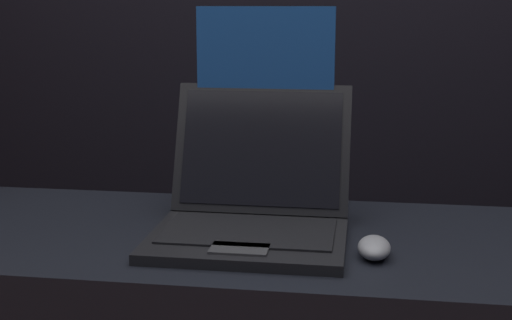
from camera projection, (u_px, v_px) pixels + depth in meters
The scene contains 4 objects.
wall_back at pixel (308, 12), 2.48m from camera, with size 8.00×0.05×2.80m.
laptop_middle at pixel (253, 202), 1.39m from camera, with size 0.37×0.39×0.28m.
mouse_middle at pixel (374, 248), 1.27m from camera, with size 0.06×0.10×0.04m.
promo_stand_middle at pixel (265, 115), 1.53m from camera, with size 0.29×0.07×0.44m.
Camera 1 is at (0.20, -1.04, 1.42)m, focal length 50.00 mm.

